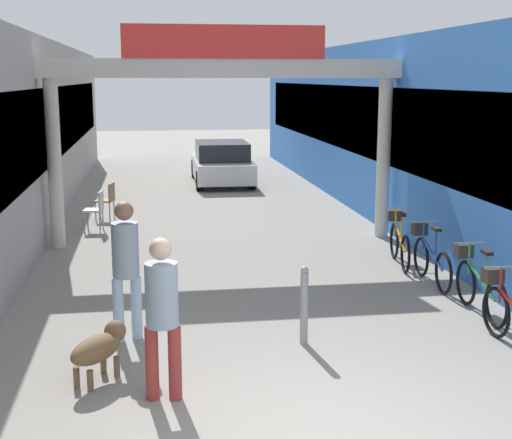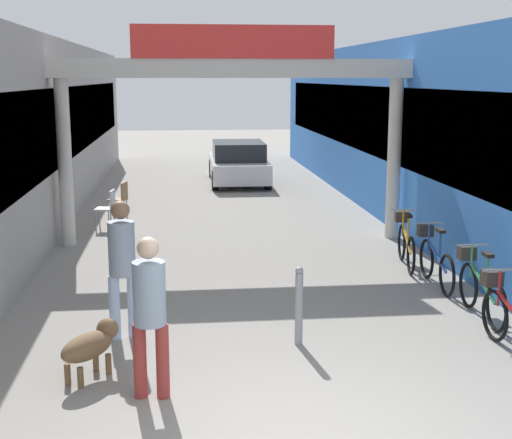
{
  "view_description": "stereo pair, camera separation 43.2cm",
  "coord_description": "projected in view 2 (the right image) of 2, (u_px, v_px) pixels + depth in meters",
  "views": [
    {
      "loc": [
        -1.52,
        -5.9,
        3.34
      ],
      "look_at": [
        0.0,
        4.15,
        1.3
      ],
      "focal_mm": 50.0,
      "sensor_mm": 36.0,
      "label": 1
    },
    {
      "loc": [
        -1.09,
        -5.96,
        3.34
      ],
      "look_at": [
        0.0,
        4.15,
        1.3
      ],
      "focal_mm": 50.0,
      "sensor_mm": 36.0,
      "label": 2
    }
  ],
  "objects": [
    {
      "name": "bicycle_green_second",
      "position": [
        479.0,
        286.0,
        10.05
      ],
      "size": [
        0.46,
        1.69,
        0.98
      ],
      "color": "black",
      "rests_on": "ground_plane"
    },
    {
      "name": "bicycle_orange_farthest",
      "position": [
        405.0,
        242.0,
        12.78
      ],
      "size": [
        0.46,
        1.68,
        0.98
      ],
      "color": "black",
      "rests_on": "ground_plane"
    },
    {
      "name": "bollard_post_metal",
      "position": [
        299.0,
        305.0,
        8.96
      ],
      "size": [
        0.1,
        0.1,
        1.02
      ],
      "color": "gray",
      "rests_on": "ground_plane"
    },
    {
      "name": "bicycle_blue_third",
      "position": [
        434.0,
        259.0,
        11.57
      ],
      "size": [
        0.46,
        1.69,
        0.98
      ],
      "color": "black",
      "rests_on": "ground_plane"
    },
    {
      "name": "cafe_chair_aluminium_nearer",
      "position": [
        108.0,
        206.0,
        15.75
      ],
      "size": [
        0.45,
        0.45,
        0.89
      ],
      "color": "gray",
      "rests_on": "ground_plane"
    },
    {
      "name": "storefront_right",
      "position": [
        433.0,
        129.0,
        17.43
      ],
      "size": [
        3.0,
        26.0,
        4.16
      ],
      "color": "blue",
      "rests_on": "ground_plane"
    },
    {
      "name": "storefront_left",
      "position": [
        4.0,
        133.0,
        16.36
      ],
      "size": [
        3.0,
        26.0,
        4.16
      ],
      "color": "#9E9993",
      "rests_on": "ground_plane"
    },
    {
      "name": "cafe_chair_wood_farther",
      "position": [
        121.0,
        197.0,
        16.94
      ],
      "size": [
        0.49,
        0.49,
        0.89
      ],
      "color": "gray",
      "rests_on": "ground_plane"
    },
    {
      "name": "pedestrian_with_dog",
      "position": [
        150.0,
        307.0,
        7.37
      ],
      "size": [
        0.4,
        0.38,
        1.74
      ],
      "color": "#99332D",
      "rests_on": "ground_plane"
    },
    {
      "name": "dog_on_leash",
      "position": [
        92.0,
        344.0,
        8.0
      ],
      "size": [
        0.73,
        0.83,
        0.61
      ],
      "color": "brown",
      "rests_on": "ground_plane"
    },
    {
      "name": "bicycle_red_nearest",
      "position": [
        511.0,
        318.0,
        8.72
      ],
      "size": [
        0.46,
        1.69,
        0.98
      ],
      "color": "black",
      "rests_on": "ground_plane"
    },
    {
      "name": "arcade_sign_gateway",
      "position": [
        233.0,
        90.0,
        14.14
      ],
      "size": [
        7.4,
        0.47,
        4.33
      ],
      "color": "beige",
      "rests_on": "ground_plane"
    },
    {
      "name": "parked_car_white",
      "position": [
        238.0,
        163.0,
        22.72
      ],
      "size": [
        1.84,
        4.03,
        1.33
      ],
      "color": "silver",
      "rests_on": "ground_plane"
    },
    {
      "name": "pedestrian_companion",
      "position": [
        122.0,
        260.0,
        9.08
      ],
      "size": [
        0.43,
        0.43,
        1.81
      ],
      "color": "#A5BFE0",
      "rests_on": "ground_plane"
    }
  ]
}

